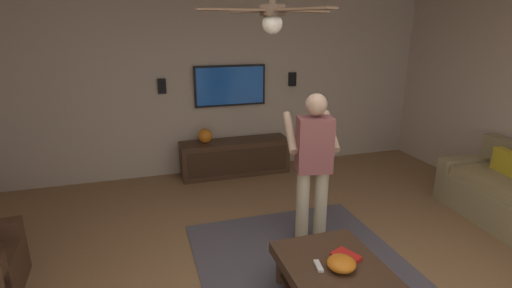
% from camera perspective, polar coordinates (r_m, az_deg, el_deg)
% --- Properties ---
extents(wall_back_tv, '(0.10, 6.96, 2.69)m').
position_cam_1_polar(wall_back_tv, '(6.16, -4.88, 8.38)').
color(wall_back_tv, '#BCA893').
rests_on(wall_back_tv, ground).
extents(coffee_table, '(1.00, 0.80, 0.40)m').
position_cam_1_polar(coffee_table, '(3.43, 11.49, -18.59)').
color(coffee_table, '#422B1C').
rests_on(coffee_table, ground).
extents(media_console, '(0.45, 1.70, 0.55)m').
position_cam_1_polar(media_console, '(6.12, -3.11, -1.98)').
color(media_console, '#422B1C').
rests_on(media_console, ground).
extents(tv, '(0.05, 1.12, 0.63)m').
position_cam_1_polar(tv, '(6.09, -3.84, 8.60)').
color(tv, black).
extents(person_standing, '(0.60, 0.61, 1.64)m').
position_cam_1_polar(person_standing, '(4.06, 8.45, -2.44)').
color(person_standing, '#C6B793').
rests_on(person_standing, ground).
extents(bowl, '(0.24, 0.24, 0.11)m').
position_cam_1_polar(bowl, '(3.31, 12.51, -16.85)').
color(bowl, orange).
rests_on(bowl, coffee_table).
extents(remote_white, '(0.16, 0.07, 0.02)m').
position_cam_1_polar(remote_white, '(3.32, 9.21, -17.36)').
color(remote_white, white).
rests_on(remote_white, coffee_table).
extents(book, '(0.27, 0.24, 0.04)m').
position_cam_1_polar(book, '(3.47, 13.16, -15.89)').
color(book, red).
rests_on(book, coffee_table).
extents(vase_round, '(0.22, 0.22, 0.22)m').
position_cam_1_polar(vase_round, '(5.94, -7.53, 1.19)').
color(vase_round, orange).
rests_on(vase_round, media_console).
extents(wall_speaker_left, '(0.06, 0.12, 0.22)m').
position_cam_1_polar(wall_speaker_left, '(6.41, 5.39, 9.52)').
color(wall_speaker_left, black).
extents(wall_speaker_right, '(0.06, 0.12, 0.22)m').
position_cam_1_polar(wall_speaker_right, '(5.94, -13.75, 8.31)').
color(wall_speaker_right, black).
extents(ceiling_fan, '(1.18, 1.18, 0.46)m').
position_cam_1_polar(ceiling_fan, '(3.16, 2.41, 18.61)').
color(ceiling_fan, '#4C3828').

